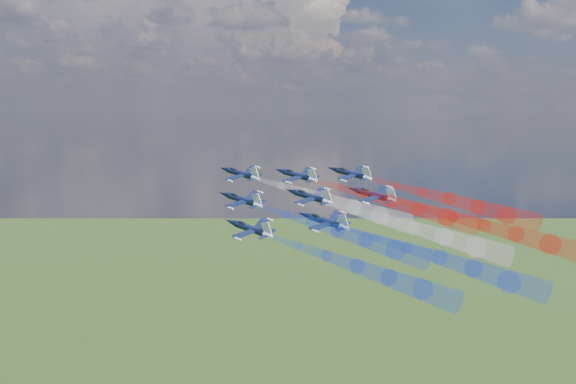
# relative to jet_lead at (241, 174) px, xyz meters

# --- Properties ---
(jet_lead) EXTENTS (16.91, 16.54, 8.25)m
(jet_lead) POSITION_rel_jet_lead_xyz_m (0.00, 0.00, 0.00)
(jet_lead) COLOR black
(trail_lead) EXTENTS (35.28, 26.78, 11.91)m
(trail_lead) POSITION_rel_jet_lead_xyz_m (21.11, -14.22, -4.26)
(trail_lead) COLOR white
(jet_inner_left) EXTENTS (16.91, 16.54, 8.25)m
(jet_inner_left) POSITION_rel_jet_lead_xyz_m (1.76, -12.70, -4.64)
(jet_inner_left) COLOR black
(trail_inner_left) EXTENTS (35.28, 26.78, 11.91)m
(trail_inner_left) POSITION_rel_jet_lead_xyz_m (22.87, -26.92, -8.90)
(trail_inner_left) COLOR blue
(jet_inner_right) EXTENTS (16.91, 16.54, 8.25)m
(jet_inner_right) POSITION_rel_jet_lead_xyz_m (13.82, -0.06, -0.32)
(jet_inner_right) COLOR black
(trail_inner_right) EXTENTS (35.28, 26.78, 11.91)m
(trail_inner_right) POSITION_rel_jet_lead_xyz_m (34.93, -14.28, -4.58)
(trail_inner_right) COLOR red
(jet_outer_left) EXTENTS (16.91, 16.54, 8.25)m
(jet_outer_left) POSITION_rel_jet_lead_xyz_m (4.95, -26.06, -8.75)
(jet_outer_left) COLOR black
(trail_outer_left) EXTENTS (35.28, 26.78, 11.91)m
(trail_outer_left) POSITION_rel_jet_lead_xyz_m (26.06, -40.28, -13.00)
(trail_outer_left) COLOR blue
(jet_center_third) EXTENTS (16.91, 16.54, 8.25)m
(jet_center_third) POSITION_rel_jet_lead_xyz_m (17.09, -12.89, -3.79)
(jet_center_third) COLOR black
(trail_center_third) EXTENTS (35.28, 26.78, 11.91)m
(trail_center_third) POSITION_rel_jet_lead_xyz_m (38.20, -27.11, -8.04)
(trail_center_third) COLOR white
(jet_outer_right) EXTENTS (16.91, 16.54, 8.25)m
(jet_outer_right) POSITION_rel_jet_lead_xyz_m (26.91, 1.99, -0.04)
(jet_outer_right) COLOR black
(trail_outer_right) EXTENTS (35.28, 26.78, 11.91)m
(trail_outer_right) POSITION_rel_jet_lead_xyz_m (48.02, -12.23, -4.29)
(trail_outer_right) COLOR red
(jet_rear_left) EXTENTS (16.91, 16.54, 8.25)m
(jet_rear_left) POSITION_rel_jet_lead_xyz_m (20.36, -23.96, -7.44)
(jet_rear_left) COLOR black
(trail_rear_left) EXTENTS (35.28, 26.78, 11.91)m
(trail_rear_left) POSITION_rel_jet_lead_xyz_m (41.47, -38.18, -11.70)
(trail_rear_left) COLOR blue
(jet_rear_right) EXTENTS (16.91, 16.54, 8.25)m
(jet_rear_right) POSITION_rel_jet_lead_xyz_m (31.38, -11.53, -3.46)
(jet_rear_right) COLOR black
(trail_rear_right) EXTENTS (35.28, 26.78, 11.91)m
(trail_rear_right) POSITION_rel_jet_lead_xyz_m (52.49, -25.75, -7.72)
(trail_rear_right) COLOR red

